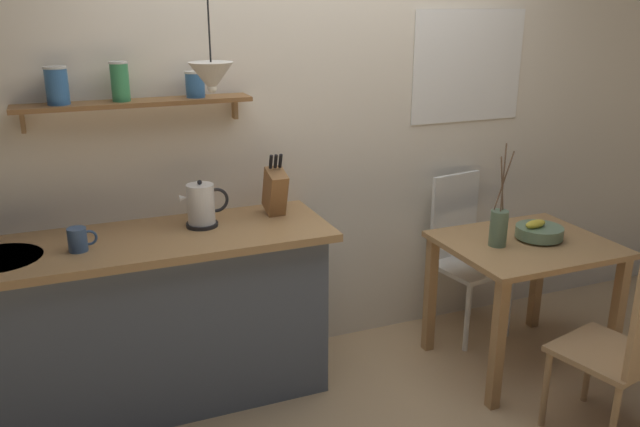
# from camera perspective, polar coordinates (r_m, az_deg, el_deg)

# --- Properties ---
(ground_plane) EXTENTS (14.00, 14.00, 0.00)m
(ground_plane) POSITION_cam_1_polar(r_m,az_deg,el_deg) (3.65, 3.04, -15.29)
(ground_plane) COLOR tan
(back_wall) EXTENTS (6.80, 0.11, 2.70)m
(back_wall) POSITION_cam_1_polar(r_m,az_deg,el_deg) (3.78, 2.00, 8.09)
(back_wall) COLOR silver
(back_wall) RESTS_ON ground_plane
(kitchen_counter) EXTENTS (1.83, 0.63, 0.92)m
(kitchen_counter) POSITION_cam_1_polar(r_m,az_deg,el_deg) (3.45, -14.64, -9.09)
(kitchen_counter) COLOR slate
(kitchen_counter) RESTS_ON ground_plane
(wall_shelf) EXTENTS (1.12, 0.20, 0.32)m
(wall_shelf) POSITION_cam_1_polar(r_m,az_deg,el_deg) (3.28, -16.62, 9.96)
(wall_shelf) COLOR brown
(dining_table) EXTENTS (0.89, 0.74, 0.75)m
(dining_table) POSITION_cam_1_polar(r_m,az_deg,el_deg) (3.80, 17.44, -4.17)
(dining_table) COLOR tan
(dining_table) RESTS_ON ground_plane
(dining_chair_near) EXTENTS (0.51, 0.50, 0.98)m
(dining_chair_near) POSITION_cam_1_polar(r_m,az_deg,el_deg) (3.34, 25.28, -10.10)
(dining_chair_near) COLOR tan
(dining_chair_near) RESTS_ON ground_plane
(dining_chair_far) EXTENTS (0.47, 0.46, 1.00)m
(dining_chair_far) POSITION_cam_1_polar(r_m,az_deg,el_deg) (4.16, 12.42, -2.97)
(dining_chair_far) COLOR white
(dining_chair_far) RESTS_ON ground_plane
(fruit_bowl) EXTENTS (0.26, 0.26, 0.12)m
(fruit_bowl) POSITION_cam_1_polar(r_m,az_deg,el_deg) (3.80, 18.60, -1.50)
(fruit_bowl) COLOR slate
(fruit_bowl) RESTS_ON dining_table
(twig_vase) EXTENTS (0.10, 0.10, 0.56)m
(twig_vase) POSITION_cam_1_polar(r_m,az_deg,el_deg) (3.62, 15.36, -1.12)
(twig_vase) COLOR #567056
(twig_vase) RESTS_ON dining_table
(electric_kettle) EXTENTS (0.25, 0.16, 0.24)m
(electric_kettle) POSITION_cam_1_polar(r_m,az_deg,el_deg) (3.32, -10.31, 0.68)
(electric_kettle) COLOR black
(electric_kettle) RESTS_ON kitchen_counter
(knife_block) EXTENTS (0.09, 0.20, 0.34)m
(knife_block) POSITION_cam_1_polar(r_m,az_deg,el_deg) (3.44, -3.95, 2.02)
(knife_block) COLOR #9E6B3D
(knife_block) RESTS_ON kitchen_counter
(coffee_mug_by_sink) EXTENTS (0.13, 0.09, 0.11)m
(coffee_mug_by_sink) POSITION_cam_1_polar(r_m,az_deg,el_deg) (3.16, -20.38, -2.14)
(coffee_mug_by_sink) COLOR #3D5B89
(coffee_mug_by_sink) RESTS_ON kitchen_counter
(pendant_lamp) EXTENTS (0.21, 0.21, 0.59)m
(pendant_lamp) POSITION_cam_1_polar(r_m,az_deg,el_deg) (3.05, -9.47, 11.68)
(pendant_lamp) COLOR black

